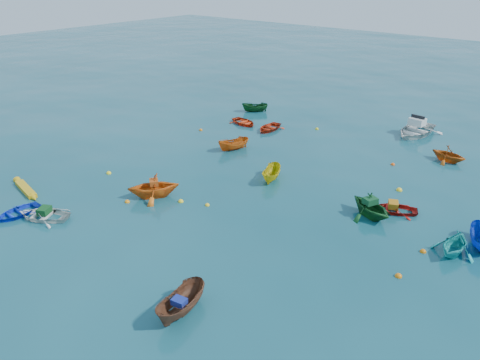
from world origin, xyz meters
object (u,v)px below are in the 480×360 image
Objects in this scene: dinghy_blue_sw at (18,215)px; motorboat_white at (415,134)px; kayak_yellow at (26,191)px; dinghy_white_near at (44,218)px.

motorboat_white is at bearing 65.36° from dinghy_blue_sw.
dinghy_blue_sw is 0.75× the size of kayak_yellow.
kayak_yellow is at bearing 143.34° from dinghy_blue_sw.
dinghy_white_near is 29.56m from motorboat_white.
dinghy_blue_sw is at bearing -89.97° from dinghy_white_near.
motorboat_white reaches higher than dinghy_white_near.
dinghy_white_near is at bearing -106.15° from motorboat_white.
motorboat_white is at bearing 130.09° from dinghy_white_near.
dinghy_blue_sw is 0.56× the size of motorboat_white.
kayak_yellow is at bearing -114.14° from motorboat_white.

